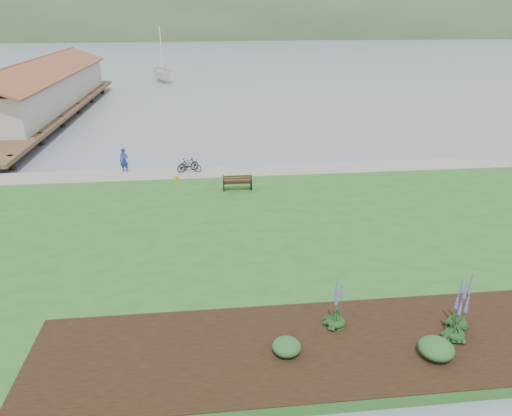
{
  "coord_description": "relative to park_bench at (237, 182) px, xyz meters",
  "views": [
    {
      "loc": [
        -3.32,
        -20.69,
        9.98
      ],
      "look_at": [
        -1.23,
        -1.06,
        1.3
      ],
      "focal_mm": 32.0,
      "sensor_mm": 36.0,
      "label": 1
    }
  ],
  "objects": [
    {
      "name": "ground",
      "position": [
        1.79,
        -3.63,
        -0.9
      ],
      "size": [
        600.0,
        600.0,
        0.0
      ],
      "primitive_type": "plane",
      "color": "slate",
      "rests_on": "ground"
    },
    {
      "name": "lawn",
      "position": [
        1.79,
        -5.63,
        -0.7
      ],
      "size": [
        34.0,
        20.0,
        0.4
      ],
      "primitive_type": "cube",
      "color": "#22581F",
      "rests_on": "ground"
    },
    {
      "name": "shoreline_path",
      "position": [
        1.79,
        3.27,
        -0.48
      ],
      "size": [
        34.0,
        2.2,
        0.03
      ],
      "primitive_type": "cube",
      "color": "gray",
      "rests_on": "lawn"
    },
    {
      "name": "garden_bed",
      "position": [
        4.79,
        -13.43,
        -0.48
      ],
      "size": [
        24.0,
        4.4,
        0.04
      ],
      "primitive_type": "cube",
      "color": "black",
      "rests_on": "lawn"
    },
    {
      "name": "far_hillside",
      "position": [
        21.79,
        166.37,
        -0.9
      ],
      "size": [
        580.0,
        80.0,
        38.0
      ],
      "primitive_type": null,
      "color": "#334F2C",
      "rests_on": "ground"
    },
    {
      "name": "pier_pavilion",
      "position": [
        -18.21,
        23.89,
        1.74
      ],
      "size": [
        8.0,
        36.0,
        5.4
      ],
      "color": "#4C3826",
      "rests_on": "ground"
    },
    {
      "name": "park_bench",
      "position": [
        0.0,
        0.0,
        0.0
      ],
      "size": [
        1.64,
        0.7,
        1.0
      ],
      "rotation": [
        0.0,
        0.0,
        -0.02
      ],
      "color": "black",
      "rests_on": "lawn"
    },
    {
      "name": "person",
      "position": [
        -6.88,
        3.87,
        0.41
      ],
      "size": [
        0.75,
        0.6,
        1.82
      ],
      "primitive_type": "imported",
      "rotation": [
        0.0,
        0.0,
        -0.25
      ],
      "color": "navy",
      "rests_on": "lawn"
    },
    {
      "name": "bicycle_a",
      "position": [
        -2.76,
        3.57,
        -0.1
      ],
      "size": [
        1.1,
        1.62,
        0.8
      ],
      "primitive_type": "imported",
      "rotation": [
        0.0,
        0.0,
        1.16
      ],
      "color": "black",
      "rests_on": "lawn"
    },
    {
      "name": "bicycle_b",
      "position": [
        -2.91,
        3.57,
        -0.04
      ],
      "size": [
        1.11,
        1.53,
        0.91
      ],
      "primitive_type": "imported",
      "rotation": [
        0.0,
        0.0,
        2.07
      ],
      "color": "black",
      "rests_on": "lawn"
    },
    {
      "name": "sailboat",
      "position": [
        -7.73,
        45.2,
        -0.9
      ],
      "size": [
        12.16,
        12.24,
        24.19
      ],
      "primitive_type": "imported",
      "rotation": [
        0.0,
        0.0,
        0.41
      ],
      "color": "silver",
      "rests_on": "ground"
    },
    {
      "name": "pannier",
      "position": [
        -3.59,
        2.06,
        -0.36
      ],
      "size": [
        0.23,
        0.29,
        0.27
      ],
      "primitive_type": "cube",
      "rotation": [
        0.0,
        0.0,
        -0.32
      ],
      "color": "gold",
      "rests_on": "lawn"
    },
    {
      "name": "echium_0",
      "position": [
        5.91,
        -13.54,
        0.18
      ],
      "size": [
        0.62,
        0.62,
        1.75
      ],
      "color": "#133515",
      "rests_on": "garden_bed"
    },
    {
      "name": "echium_1",
      "position": [
        6.28,
        -12.98,
        0.37
      ],
      "size": [
        0.62,
        0.62,
        2.19
      ],
      "color": "#133515",
      "rests_on": "garden_bed"
    },
    {
      "name": "echium_4",
      "position": [
        2.35,
        -12.55,
        0.26
      ],
      "size": [
        0.62,
        0.62,
        1.94
      ],
      "color": "#133515",
      "rests_on": "garden_bed"
    },
    {
      "name": "shrub_0",
      "position": [
        0.54,
        -13.63,
        -0.24
      ],
      "size": [
        0.87,
        0.87,
        0.44
      ],
      "primitive_type": "ellipsoid",
      "color": "#1E4C21",
      "rests_on": "garden_bed"
    },
    {
      "name": "shrub_1",
      "position": [
        4.95,
        -14.23,
        -0.2
      ],
      "size": [
        1.05,
        1.05,
        0.53
      ],
      "primitive_type": "ellipsoid",
      "color": "#1E4C21",
      "rests_on": "garden_bed"
    }
  ]
}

